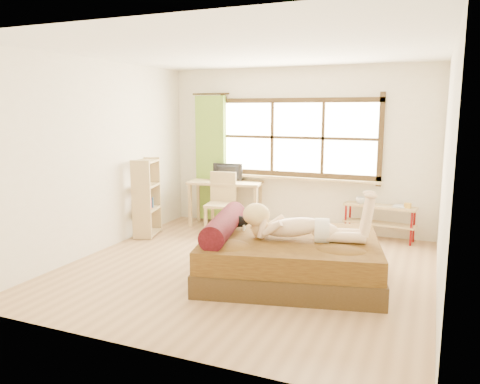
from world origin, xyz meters
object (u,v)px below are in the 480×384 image
at_px(bed, 286,256).
at_px(chair, 222,199).
at_px(bookshelf, 147,197).
at_px(kitten, 238,220).
at_px(pipe_shelf, 380,214).
at_px(woman, 302,214).
at_px(desk, 226,187).

bearing_deg(bed, chair, 120.77).
relative_size(bed, bookshelf, 1.93).
xyz_separation_m(kitten, pipe_shelf, (1.51, 2.11, -0.24)).
height_order(woman, bookshelf, bookshelf).
distance_m(bed, desk, 2.76).
relative_size(chair, bookshelf, 0.80).
relative_size(bed, kitten, 7.69).
xyz_separation_m(bed, kitten, (-0.67, 0.11, 0.36)).
xyz_separation_m(chair, bookshelf, (-0.99, -0.72, 0.08)).
bearing_deg(kitten, chair, 108.43).
bearing_deg(bookshelf, bed, -35.72).
distance_m(woman, pipe_shelf, 2.39).
bearing_deg(desk, bookshelf, -138.76).
height_order(bed, bookshelf, bookshelf).
height_order(woman, desk, woman).
bearing_deg(bed, desk, 116.85).
relative_size(woman, kitten, 4.67).
distance_m(kitten, bookshelf, 2.18).
bearing_deg(chair, pipe_shelf, 1.83).
xyz_separation_m(bed, woman, (0.20, -0.04, 0.55)).
bearing_deg(chair, bookshelf, -152.82).
bearing_deg(bookshelf, chair, 21.57).
relative_size(woman, pipe_shelf, 1.29).
distance_m(kitten, chair, 1.91).
bearing_deg(kitten, woman, -22.66).
relative_size(kitten, pipe_shelf, 0.28).
distance_m(bed, chair, 2.42).
bearing_deg(kitten, pipe_shelf, 41.56).
distance_m(bed, pipe_shelf, 2.38).
bearing_deg(woman, bed, 156.21).
height_order(bed, desk, desk).
distance_m(pipe_shelf, bookshelf, 3.70).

